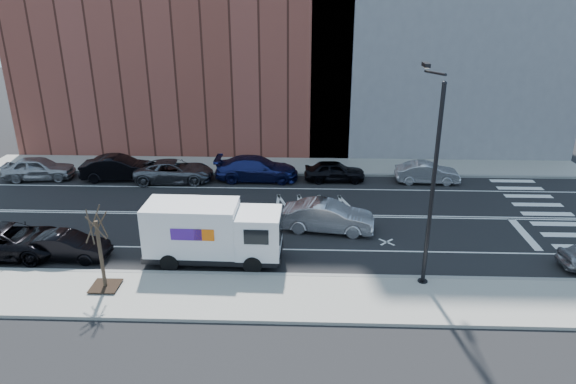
# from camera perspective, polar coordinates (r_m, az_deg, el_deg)

# --- Properties ---
(ground) EXTENTS (120.00, 120.00, 0.00)m
(ground) POSITION_cam_1_polar(r_m,az_deg,el_deg) (30.15, -1.34, -2.55)
(ground) COLOR black
(ground) RESTS_ON ground
(sidewalk_near) EXTENTS (44.00, 3.60, 0.15)m
(sidewalk_near) POSITION_cam_1_polar(r_m,az_deg,el_deg) (22.38, -2.67, -11.59)
(sidewalk_near) COLOR gray
(sidewalk_near) RESTS_ON ground
(sidewalk_far) EXTENTS (44.00, 3.60, 0.15)m
(sidewalk_far) POSITION_cam_1_polar(r_m,az_deg,el_deg) (38.32, -0.59, 2.92)
(sidewalk_far) COLOR gray
(sidewalk_far) RESTS_ON ground
(curb_near) EXTENTS (44.00, 0.25, 0.17)m
(curb_near) POSITION_cam_1_polar(r_m,az_deg,el_deg) (23.90, -2.32, -9.22)
(curb_near) COLOR gray
(curb_near) RESTS_ON ground
(curb_far) EXTENTS (44.00, 0.25, 0.17)m
(curb_far) POSITION_cam_1_polar(r_m,az_deg,el_deg) (36.61, -0.71, 2.04)
(curb_far) COLOR gray
(curb_far) RESTS_ON ground
(crosswalk) EXTENTS (3.00, 14.00, 0.01)m
(crosswalk) POSITION_cam_1_polar(r_m,az_deg,el_deg) (33.33, 27.33, -2.66)
(crosswalk) COLOR white
(crosswalk) RESTS_ON ground
(road_markings) EXTENTS (40.00, 8.60, 0.01)m
(road_markings) POSITION_cam_1_polar(r_m,az_deg,el_deg) (30.15, -1.34, -2.54)
(road_markings) COLOR white
(road_markings) RESTS_ON ground
(bldg_brick) EXTENTS (26.00, 10.00, 22.00)m
(bldg_brick) POSITION_cam_1_polar(r_m,az_deg,el_deg) (44.17, -11.27, 19.45)
(bldg_brick) COLOR brown
(bldg_brick) RESTS_ON ground
(streetlight) EXTENTS (0.44, 4.02, 9.34)m
(streetlight) POSITION_cam_1_polar(r_m,az_deg,el_deg) (22.43, 15.64, 1.94)
(streetlight) COLOR black
(streetlight) RESTS_ON ground
(street_tree) EXTENTS (1.20, 1.20, 3.75)m
(street_tree) POSITION_cam_1_polar(r_m,az_deg,el_deg) (23.60, -19.99, -7.25)
(street_tree) COLOR black
(street_tree) RESTS_ON ground
(fedex_van) EXTENTS (6.59, 2.45, 2.99)m
(fedex_van) POSITION_cam_1_polar(r_m,az_deg,el_deg) (24.76, -8.43, -4.40)
(fedex_van) COLOR black
(fedex_van) RESTS_ON ground
(far_parked_a) EXTENTS (4.90, 2.43, 1.60)m
(far_parked_a) POSITION_cam_1_polar(r_m,az_deg,el_deg) (39.54, -25.97, 2.39)
(far_parked_a) COLOR #98989C
(far_parked_a) RESTS_ON ground
(far_parked_b) EXTENTS (5.18, 2.12, 1.67)m
(far_parked_b) POSITION_cam_1_polar(r_m,az_deg,el_deg) (37.38, -18.25, 2.55)
(far_parked_b) COLOR black
(far_parked_b) RESTS_ON ground
(far_parked_c) EXTENTS (5.46, 2.77, 1.48)m
(far_parked_c) POSITION_cam_1_polar(r_m,az_deg,el_deg) (36.05, -12.55, 2.30)
(far_parked_c) COLOR #53555C
(far_parked_c) RESTS_ON ground
(far_parked_d) EXTENTS (5.70, 2.34, 1.65)m
(far_parked_d) POSITION_cam_1_polar(r_m,az_deg,el_deg) (35.49, -3.49, 2.62)
(far_parked_d) COLOR navy
(far_parked_d) RESTS_ON ground
(far_parked_e) EXTENTS (4.19, 1.80, 1.41)m
(far_parked_e) POSITION_cam_1_polar(r_m,az_deg,el_deg) (35.41, 5.20, 2.33)
(far_parked_e) COLOR black
(far_parked_e) RESTS_ON ground
(far_parked_f) EXTENTS (4.29, 1.58, 1.40)m
(far_parked_f) POSITION_cam_1_polar(r_m,az_deg,el_deg) (36.22, 15.21, 2.08)
(far_parked_f) COLOR #ADAEB2
(far_parked_f) RESTS_ON ground
(driving_sedan) EXTENTS (5.17, 2.41, 1.64)m
(driving_sedan) POSITION_cam_1_polar(r_m,az_deg,el_deg) (28.00, 4.47, -2.74)
(driving_sedan) COLOR #B8B7BD
(driving_sedan) RESTS_ON ground
(near_parked_rear_a) EXTENTS (4.12, 1.58, 1.34)m
(near_parked_rear_a) POSITION_cam_1_polar(r_m,az_deg,el_deg) (27.33, -23.37, -5.55)
(near_parked_rear_a) COLOR black
(near_parked_rear_a) RESTS_ON ground
(near_parked_rear_b) EXTENTS (5.74, 2.74, 1.58)m
(near_parked_rear_b) POSITION_cam_1_polar(r_m,az_deg,el_deg) (28.91, -28.67, -4.76)
(near_parked_rear_b) COLOR black
(near_parked_rear_b) RESTS_ON ground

